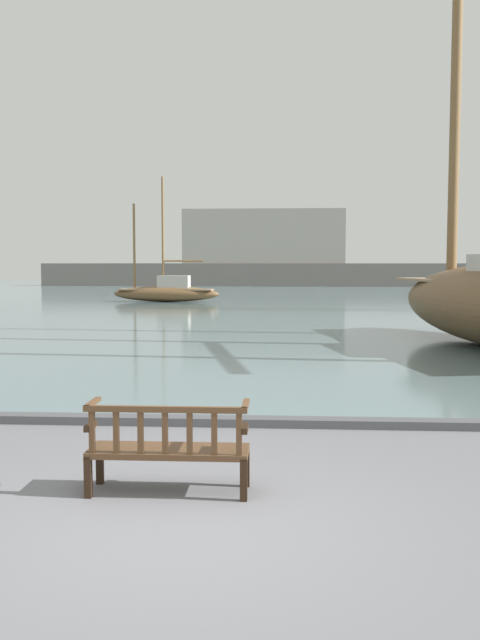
{
  "coord_description": "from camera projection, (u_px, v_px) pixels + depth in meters",
  "views": [
    {
      "loc": [
        0.96,
        -6.06,
        2.31
      ],
      "look_at": [
        -0.11,
        10.0,
        1.0
      ],
      "focal_mm": 40.0,
      "sensor_mm": 36.0,
      "label": 1
    }
  ],
  "objects": [
    {
      "name": "sailboat_mid_starboard",
      "position": [
        167.0,
        291.0,
        40.08
      ],
      "size": [
        6.14,
        1.79,
        6.97
      ],
      "color": "brown",
      "rests_on": "harbor_water"
    },
    {
      "name": "far_breakwater",
      "position": [
        272.0,
        260.0,
        66.12
      ],
      "size": [
        44.03,
        2.4,
        7.19
      ],
      "color": "#66605B",
      "rests_on": "ground"
    },
    {
      "name": "park_bench",
      "position": [
        168.0,
        447.0,
        7.1
      ],
      "size": [
        1.6,
        0.53,
        0.92
      ],
      "color": "black",
      "rests_on": "ground"
    },
    {
      "name": "quay_edge_kerb",
      "position": [
        219.0,
        421.0,
        10.1
      ],
      "size": [
        40.0,
        0.3,
        0.12
      ],
      "primitive_type": "cube",
      "color": "#4C4C50",
      "rests_on": "ground"
    },
    {
      "name": "harbor_water",
      "position": [
        274.0,
        294.0,
        50.03
      ],
      "size": [
        100.0,
        80.0,
        0.08
      ],
      "primitive_type": "cube",
      "color": "slate",
      "rests_on": "ground"
    },
    {
      "name": "ground_plane",
      "position": [
        177.0,
        525.0,
        6.27
      ],
      "size": [
        160.0,
        160.0,
        0.0
      ],
      "primitive_type": "plane",
      "color": "slate"
    }
  ]
}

